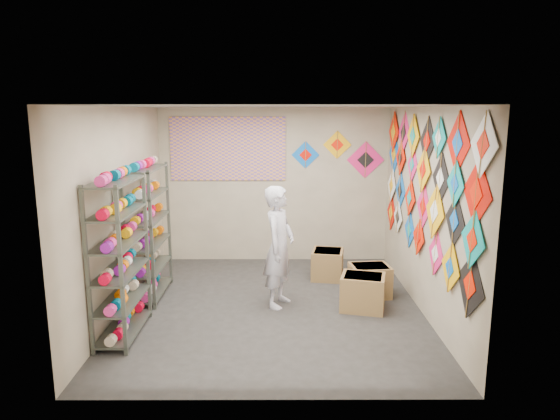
{
  "coord_description": "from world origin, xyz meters",
  "views": [
    {
      "loc": [
        0.08,
        -6.46,
        2.65
      ],
      "look_at": [
        0.1,
        0.3,
        1.3
      ],
      "focal_mm": 32.0,
      "sensor_mm": 36.0,
      "label": 1
    }
  ],
  "objects_px": {
    "carton_b": "(370,281)",
    "shopkeeper": "(279,247)",
    "carton_a": "(363,292)",
    "carton_c": "(327,264)",
    "shelf_rack_front": "(120,259)",
    "shelf_rack_back": "(148,232)"
  },
  "relations": [
    {
      "from": "shelf_rack_front",
      "to": "shopkeeper",
      "type": "relative_size",
      "value": 1.14
    },
    {
      "from": "shelf_rack_back",
      "to": "carton_a",
      "type": "xyz_separation_m",
      "value": [
        3.0,
        -0.52,
        -0.71
      ]
    },
    {
      "from": "shopkeeper",
      "to": "carton_c",
      "type": "height_order",
      "value": "shopkeeper"
    },
    {
      "from": "shelf_rack_back",
      "to": "shopkeeper",
      "type": "xyz_separation_m",
      "value": [
        1.87,
        -0.37,
        -0.12
      ]
    },
    {
      "from": "carton_a",
      "to": "carton_b",
      "type": "distance_m",
      "value": 0.54
    },
    {
      "from": "shopkeeper",
      "to": "carton_b",
      "type": "relative_size",
      "value": 3.0
    },
    {
      "from": "shelf_rack_back",
      "to": "shelf_rack_front",
      "type": "bearing_deg",
      "value": -90.0
    },
    {
      "from": "shelf_rack_back",
      "to": "carton_c",
      "type": "distance_m",
      "value": 2.84
    },
    {
      "from": "shopkeeper",
      "to": "carton_b",
      "type": "xyz_separation_m",
      "value": [
        1.32,
        0.35,
        -0.61
      ]
    },
    {
      "from": "shelf_rack_back",
      "to": "shopkeeper",
      "type": "distance_m",
      "value": 1.91
    },
    {
      "from": "carton_c",
      "to": "carton_b",
      "type": "bearing_deg",
      "value": -45.09
    },
    {
      "from": "shelf_rack_front",
      "to": "shopkeeper",
      "type": "distance_m",
      "value": 2.09
    },
    {
      "from": "carton_b",
      "to": "shopkeeper",
      "type": "bearing_deg",
      "value": -171.24
    },
    {
      "from": "carton_a",
      "to": "carton_c",
      "type": "bearing_deg",
      "value": 119.46
    },
    {
      "from": "carton_c",
      "to": "shelf_rack_back",
      "type": "bearing_deg",
      "value": -153.96
    },
    {
      "from": "shelf_rack_front",
      "to": "shelf_rack_back",
      "type": "xyz_separation_m",
      "value": [
        0.0,
        1.3,
        0.0
      ]
    },
    {
      "from": "shelf_rack_front",
      "to": "carton_b",
      "type": "distance_m",
      "value": 3.51
    },
    {
      "from": "shelf_rack_front",
      "to": "carton_a",
      "type": "xyz_separation_m",
      "value": [
        3.0,
        0.78,
        -0.71
      ]
    },
    {
      "from": "shelf_rack_back",
      "to": "carton_a",
      "type": "distance_m",
      "value": 3.13
    },
    {
      "from": "shelf_rack_front",
      "to": "shelf_rack_back",
      "type": "relative_size",
      "value": 1.0
    },
    {
      "from": "shopkeeper",
      "to": "carton_a",
      "type": "distance_m",
      "value": 1.29
    },
    {
      "from": "carton_b",
      "to": "shelf_rack_front",
      "type": "bearing_deg",
      "value": -164.23
    }
  ]
}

